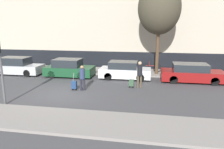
% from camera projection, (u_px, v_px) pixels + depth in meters
% --- Properties ---
extents(ground_plane, '(80.00, 80.00, 0.00)m').
position_uv_depth(ground_plane, '(63.00, 94.00, 13.47)').
color(ground_plane, '#424244').
extents(sidewalk_near, '(28.00, 2.50, 0.12)m').
position_uv_depth(sidewalk_near, '(30.00, 118.00, 9.85)').
color(sidewalk_near, gray).
rests_on(sidewalk_near, ground_plane).
extents(sidewalk_far, '(28.00, 3.00, 0.12)m').
position_uv_depth(sidewalk_far, '(93.00, 71.00, 20.17)').
color(sidewalk_far, gray).
rests_on(sidewalk_far, ground_plane).
extents(building_facade, '(28.00, 3.31, 9.48)m').
position_uv_depth(building_facade, '(101.00, 20.00, 22.82)').
color(building_facade, '#B7AD99').
rests_on(building_facade, ground_plane).
extents(parked_car_0, '(4.34, 1.73, 1.48)m').
position_uv_depth(parked_car_0, '(17.00, 66.00, 18.81)').
color(parked_car_0, '#B7BABF').
rests_on(parked_car_0, ground_plane).
extents(parked_car_1, '(3.94, 1.83, 1.46)m').
position_uv_depth(parked_car_1, '(69.00, 68.00, 17.95)').
color(parked_car_1, '#194728').
rests_on(parked_car_1, ground_plane).
extents(parked_car_2, '(3.99, 1.70, 1.38)m').
position_uv_depth(parked_car_2, '(125.00, 71.00, 17.24)').
color(parked_car_2, silver).
rests_on(parked_car_2, ground_plane).
extents(parked_car_3, '(4.52, 1.87, 1.38)m').
position_uv_depth(parked_car_3, '(192.00, 73.00, 16.27)').
color(parked_car_3, maroon).
rests_on(parked_car_3, ground_plane).
extents(pedestrian_left, '(0.35, 0.34, 1.64)m').
position_uv_depth(pedestrian_left, '(82.00, 76.00, 14.06)').
color(pedestrian_left, '#23232D').
rests_on(pedestrian_left, ground_plane).
extents(trolley_left, '(0.34, 0.29, 1.16)m').
position_uv_depth(trolley_left, '(74.00, 85.00, 14.17)').
color(trolley_left, navy).
rests_on(trolley_left, ground_plane).
extents(pedestrian_right, '(0.34, 0.34, 1.80)m').
position_uv_depth(pedestrian_right, '(140.00, 73.00, 14.64)').
color(pedestrian_right, '#4C4233').
rests_on(pedestrian_right, ground_plane).
extents(trolley_right, '(0.34, 0.29, 1.10)m').
position_uv_depth(trolley_right, '(131.00, 83.00, 14.76)').
color(trolley_right, '#335138').
rests_on(trolley_right, ground_plane).
extents(parked_bicycle, '(1.77, 0.06, 0.96)m').
position_uv_depth(parked_bicycle, '(151.00, 68.00, 19.22)').
color(parked_bicycle, black).
rests_on(parked_bicycle, sidewalk_far).
extents(bare_tree_near_crossing, '(3.42, 3.42, 7.46)m').
position_uv_depth(bare_tree_near_crossing, '(159.00, 8.00, 17.40)').
color(bare_tree_near_crossing, '#4C3826').
rests_on(bare_tree_near_crossing, sidewalk_far).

